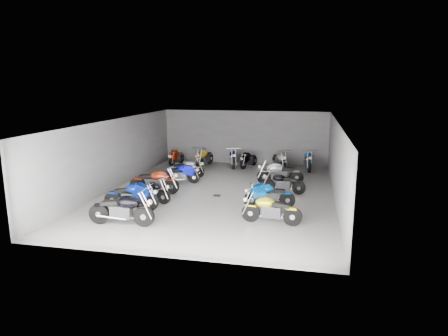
{
  "coord_description": "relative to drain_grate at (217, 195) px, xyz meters",
  "views": [
    {
      "loc": [
        3.84,
        -16.9,
        4.81
      ],
      "look_at": [
        0.06,
        0.66,
        1.0
      ],
      "focal_mm": 32.0,
      "sensor_mm": 36.0,
      "label": 1
    }
  ],
  "objects": [
    {
      "name": "motorcycle_left_c",
      "position": [
        -2.48,
        -1.54,
        0.47
      ],
      "size": [
        1.97,
        0.58,
        0.88
      ],
      "rotation": [
        0.0,
        0.0,
        -1.78
      ],
      "color": "black",
      "rests_on": "ground"
    },
    {
      "name": "motorcycle_right_e",
      "position": [
        2.79,
        1.01,
        0.46
      ],
      "size": [
        1.95,
        0.41,
        0.86
      ],
      "rotation": [
        0.0,
        0.0,
        1.51
      ],
      "color": "black",
      "rests_on": "ground"
    },
    {
      "name": "motorcycle_right_b",
      "position": [
        2.64,
        -3.07,
        0.5
      ],
      "size": [
        2.13,
        0.45,
        0.93
      ],
      "rotation": [
        0.0,
        0.0,
        1.5
      ],
      "color": "black",
      "rests_on": "ground"
    },
    {
      "name": "motorcycle_left_e",
      "position": [
        -2.23,
        1.66,
        0.47
      ],
      "size": [
        1.91,
        0.87,
        0.88
      ],
      "rotation": [
        0.0,
        0.0,
        -1.19
      ],
      "color": "black",
      "rests_on": "ground"
    },
    {
      "name": "ground",
      "position": [
        0.0,
        0.5,
        -0.01
      ],
      "size": [
        14.0,
        14.0,
        0.0
      ],
      "primitive_type": "plane",
      "color": "gray",
      "rests_on": "ground"
    },
    {
      "name": "drain_grate",
      "position": [
        0.0,
        0.0,
        0.0
      ],
      "size": [
        0.32,
        0.32,
        0.01
      ],
      "primitive_type": "cube",
      "color": "black",
      "rests_on": "ground"
    },
    {
      "name": "motorcycle_left_f",
      "position": [
        -2.35,
        2.96,
        0.47
      ],
      "size": [
        1.97,
        0.6,
        0.88
      ],
      "rotation": [
        0.0,
        0.0,
        -1.34
      ],
      "color": "black",
      "rests_on": "ground"
    },
    {
      "name": "motorcycle_left_b",
      "position": [
        -2.79,
        -2.56,
        0.52
      ],
      "size": [
        2.21,
        0.45,
        0.97
      ],
      "rotation": [
        0.0,
        0.0,
        -1.54
      ],
      "color": "black",
      "rests_on": "ground"
    },
    {
      "name": "motorcycle_back_e",
      "position": [
        2.25,
        6.02,
        0.52
      ],
      "size": [
        0.97,
        2.09,
        0.97
      ],
      "rotation": [
        0.0,
        0.0,
        3.53
      ],
      "color": "black",
      "rests_on": "ground"
    },
    {
      "name": "motorcycle_left_a",
      "position": [
        -2.35,
        -4.3,
        0.56
      ],
      "size": [
        2.36,
        0.48,
        1.04
      ],
      "rotation": [
        0.0,
        0.0,
        -1.54
      ],
      "color": "black",
      "rests_on": "ground"
    },
    {
      "name": "motorcycle_back_b",
      "position": [
        -2.13,
        5.94,
        0.53
      ],
      "size": [
        0.54,
        2.23,
        0.98
      ],
      "rotation": [
        0.0,
        0.0,
        3.0
      ],
      "color": "black",
      "rests_on": "ground"
    },
    {
      "name": "motorcycle_left_d",
      "position": [
        -2.79,
        -0.2,
        0.54
      ],
      "size": [
        2.29,
        0.45,
        1.01
      ],
      "rotation": [
        0.0,
        0.0,
        -1.56
      ],
      "color": "black",
      "rests_on": "ground"
    },
    {
      "name": "motorcycle_back_f",
      "position": [
        3.84,
        6.27,
        0.54
      ],
      "size": [
        0.51,
        2.28,
        1.0
      ],
      "rotation": [
        0.0,
        0.0,
        3.24
      ],
      "color": "black",
      "rests_on": "ground"
    },
    {
      "name": "ceiling",
      "position": [
        0.0,
        0.5,
        3.21
      ],
      "size": [
        10.0,
        14.0,
        0.04
      ],
      "primitive_type": "cube",
      "color": "black",
      "rests_on": "wall_back"
    },
    {
      "name": "motorcycle_back_d",
      "position": [
        0.44,
        6.23,
        0.45
      ],
      "size": [
        0.74,
        1.86,
        0.84
      ],
      "rotation": [
        0.0,
        0.0,
        2.81
      ],
      "color": "black",
      "rests_on": "ground"
    },
    {
      "name": "motorcycle_right_f",
      "position": [
        2.51,
        2.66,
        0.54
      ],
      "size": [
        2.26,
        0.59,
        1.0
      ],
      "rotation": [
        0.0,
        0.0,
        1.74
      ],
      "color": "black",
      "rests_on": "ground"
    },
    {
      "name": "motorcycle_back_c",
      "position": [
        -0.49,
        6.28,
        0.53
      ],
      "size": [
        0.69,
        2.19,
        0.98
      ],
      "rotation": [
        0.0,
        0.0,
        3.38
      ],
      "color": "black",
      "rests_on": "ground"
    },
    {
      "name": "wall_back",
      "position": [
        0.0,
        7.5,
        1.59
      ],
      "size": [
        10.0,
        0.1,
        3.2
      ],
      "primitive_type": "cube",
      "color": "slate",
      "rests_on": "ground"
    },
    {
      "name": "motorcycle_back_a",
      "position": [
        -3.89,
        5.97,
        0.47
      ],
      "size": [
        0.43,
        1.99,
        0.88
      ],
      "rotation": [
        0.0,
        0.0,
        3.06
      ],
      "color": "black",
      "rests_on": "ground"
    },
    {
      "name": "motorcycle_right_c",
      "position": [
        2.38,
        -1.22,
        0.49
      ],
      "size": [
        2.03,
        0.59,
        0.9
      ],
      "rotation": [
        0.0,
        0.0,
        1.78
      ],
      "color": "black",
      "rests_on": "ground"
    },
    {
      "name": "wall_right",
      "position": [
        5.0,
        0.5,
        1.59
      ],
      "size": [
        0.1,
        14.0,
        3.2
      ],
      "primitive_type": "cube",
      "color": "slate",
      "rests_on": "ground"
    },
    {
      "name": "wall_left",
      "position": [
        -5.0,
        0.5,
        1.59
      ],
      "size": [
        0.1,
        14.0,
        3.2
      ],
      "primitive_type": "cube",
      "color": "slate",
      "rests_on": "ground"
    }
  ]
}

